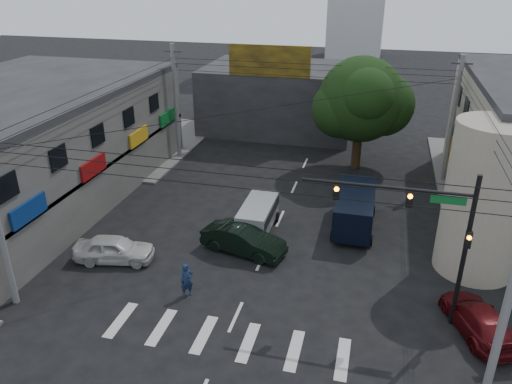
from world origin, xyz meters
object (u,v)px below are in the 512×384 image
at_px(street_tree, 361,100).
at_px(traffic_officer, 187,280).
at_px(silver_minivan, 258,217).
at_px(navy_van, 355,210).
at_px(traffic_gantry, 427,224).
at_px(utility_pole_near_right, 512,285).
at_px(white_compact, 114,249).
at_px(dark_sedan, 243,240).
at_px(utility_pole_far_left, 176,102).
at_px(maroon_sedan, 478,319).
at_px(utility_pole_far_right, 452,121).

height_order(street_tree, traffic_officer, street_tree).
bearing_deg(silver_minivan, navy_van, -71.77).
distance_m(traffic_gantry, utility_pole_near_right, 4.41).
distance_m(traffic_gantry, traffic_officer, 11.32).
distance_m(utility_pole_near_right, silver_minivan, 15.47).
bearing_deg(street_tree, silver_minivan, -112.90).
xyz_separation_m(utility_pole_near_right, white_compact, (-18.19, 4.49, -3.88)).
xyz_separation_m(white_compact, traffic_officer, (4.96, -1.99, 0.14)).
relative_size(street_tree, utility_pole_near_right, 0.95).
distance_m(utility_pole_near_right, dark_sedan, 14.16).
height_order(utility_pole_far_left, white_compact, utility_pole_far_left).
bearing_deg(dark_sedan, navy_van, -38.66).
bearing_deg(silver_minivan, maroon_sedan, -119.64).
height_order(maroon_sedan, traffic_officer, traffic_officer).
bearing_deg(traffic_gantry, utility_pole_near_right, -52.58).
xyz_separation_m(utility_pole_far_right, traffic_officer, (-13.23, -18.00, -3.73)).
xyz_separation_m(dark_sedan, silver_minivan, (0.17, 2.60, 0.10)).
xyz_separation_m(utility_pole_near_right, silver_minivan, (-11.50, 9.67, -3.71)).
relative_size(dark_sedan, navy_van, 0.88).
distance_m(traffic_gantry, silver_minivan, 11.47).
bearing_deg(street_tree, maroon_sedan, -70.49).
bearing_deg(dark_sedan, white_compact, 125.11).
xyz_separation_m(utility_pole_far_right, maroon_sedan, (0.00, -17.34, -3.94)).
relative_size(traffic_gantry, silver_minivan, 1.75).
bearing_deg(traffic_officer, street_tree, 31.27).
bearing_deg(traffic_gantry, traffic_officer, -174.61).
distance_m(utility_pole_near_right, utility_pole_far_left, 29.35).
bearing_deg(utility_pole_near_right, street_tree, 106.82).
xyz_separation_m(maroon_sedan, silver_minivan, (-11.50, 6.51, 0.23)).
height_order(utility_pole_far_left, navy_van, utility_pole_far_left).
bearing_deg(silver_minivan, white_compact, 127.58).
bearing_deg(traffic_officer, traffic_gantry, -33.83).
relative_size(traffic_gantry, traffic_officer, 4.15).
relative_size(utility_pole_near_right, white_compact, 2.04).
xyz_separation_m(utility_pole_near_right, dark_sedan, (-11.67, 7.06, -3.81)).
height_order(maroon_sedan, silver_minivan, silver_minivan).
height_order(utility_pole_far_right, traffic_officer, utility_pole_far_right).
relative_size(utility_pole_near_right, navy_van, 1.61).
xyz_separation_m(traffic_gantry, maroon_sedan, (2.68, -0.34, -4.17)).
bearing_deg(utility_pole_near_right, dark_sedan, 148.82).
bearing_deg(utility_pole_far_right, navy_van, -123.35).
distance_m(street_tree, silver_minivan, 13.64).
distance_m(utility_pole_near_right, utility_pole_far_right, 20.50).
xyz_separation_m(traffic_gantry, traffic_officer, (-10.56, -1.00, -3.96)).
relative_size(utility_pole_far_right, silver_minivan, 2.23).
relative_size(dark_sedan, traffic_officer, 2.90).
distance_m(street_tree, dark_sedan, 16.04).
distance_m(maroon_sedan, traffic_officer, 13.25).
xyz_separation_m(utility_pole_far_left, maroon_sedan, (21.00, -17.34, -3.94)).
bearing_deg(utility_pole_near_right, utility_pole_far_left, 135.69).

